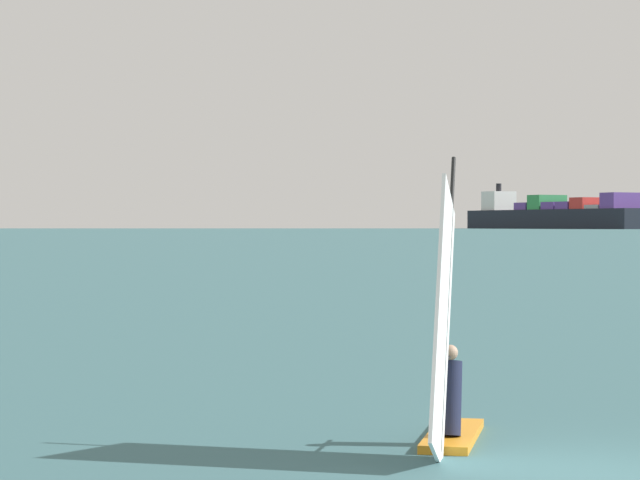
% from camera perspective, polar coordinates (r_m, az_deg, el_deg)
% --- Properties ---
extents(ground_plane, '(4000.00, 4000.00, 0.00)m').
position_cam_1_polar(ground_plane, '(16.39, 13.07, -10.14)').
color(ground_plane, '#386066').
extents(windsurfer, '(1.44, 3.93, 4.19)m').
position_cam_1_polar(windsurfer, '(18.19, 5.60, -5.98)').
color(windsurfer, orange).
rests_on(windsurfer, ground_plane).
extents(cargo_ship, '(162.52, 124.86, 33.76)m').
position_cam_1_polar(cargo_ship, '(935.30, 10.22, 1.07)').
color(cargo_ship, black).
rests_on(cargo_ship, ground_plane).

